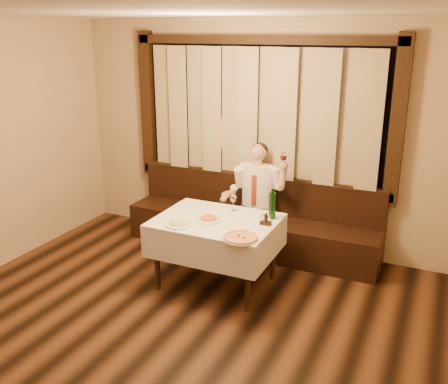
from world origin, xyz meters
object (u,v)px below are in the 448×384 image
at_px(banquette, 251,225).
at_px(cruet_caddy, 266,221).
at_px(pizza, 241,238).
at_px(pasta_cream, 179,222).
at_px(seated_man, 256,191).
at_px(green_bottle, 272,205).
at_px(dining_table, 216,228).
at_px(pasta_red, 209,217).

xyz_separation_m(banquette, cruet_caddy, (0.53, -0.95, 0.49)).
height_order(pizza, pasta_cream, pasta_cream).
distance_m(cruet_caddy, seated_man, 0.97).
height_order(pizza, green_bottle, green_bottle).
distance_m(green_bottle, seated_man, 0.80).
xyz_separation_m(dining_table, pizza, (0.44, -0.38, 0.12)).
distance_m(pasta_cream, seated_man, 1.30).
relative_size(pizza, green_bottle, 1.01).
bearing_deg(pasta_red, pizza, -32.59).
xyz_separation_m(banquette, seated_man, (0.09, -0.09, 0.49)).
bearing_deg(pizza, banquette, 107.45).
bearing_deg(pasta_red, dining_table, 43.86).
bearing_deg(green_bottle, cruet_caddy, -89.27).
distance_m(pasta_red, cruet_caddy, 0.60).
bearing_deg(cruet_caddy, pasta_red, -169.64).
distance_m(pizza, pasta_cream, 0.72).
relative_size(dining_table, pizza, 3.61).
bearing_deg(pasta_red, pasta_cream, -130.30).
distance_m(banquette, cruet_caddy, 1.19).
xyz_separation_m(banquette, pizza, (0.44, -1.40, 0.46)).
height_order(banquette, cruet_caddy, banquette).
bearing_deg(seated_man, pasta_cream, -106.27).
height_order(pizza, cruet_caddy, cruet_caddy).
bearing_deg(seated_man, dining_table, -95.41).
relative_size(pasta_red, pasta_cream, 1.01).
xyz_separation_m(pizza, green_bottle, (0.09, 0.65, 0.13)).
bearing_deg(green_bottle, seated_man, 123.43).
bearing_deg(green_bottle, pizza, -97.71).
bearing_deg(banquette, cruet_caddy, -60.89).
bearing_deg(seated_man, pasta_red, -98.47).
distance_m(banquette, pasta_red, 1.19).
distance_m(pizza, green_bottle, 0.67).
bearing_deg(pizza, cruet_caddy, 78.62).
height_order(dining_table, cruet_caddy, cruet_caddy).
bearing_deg(cruet_caddy, dining_table, -174.25).
height_order(pasta_red, green_bottle, green_bottle).
distance_m(banquette, pizza, 1.54).
xyz_separation_m(pasta_cream, seated_man, (0.36, 1.25, 0.01)).
bearing_deg(cruet_caddy, green_bottle, 88.81).
bearing_deg(pizza, green_bottle, 82.29).
distance_m(pasta_cream, green_bottle, 1.00).
height_order(pasta_red, seated_man, seated_man).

